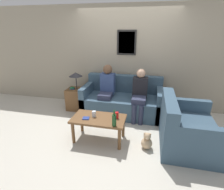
{
  "coord_description": "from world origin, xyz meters",
  "views": [
    {
      "loc": [
        0.64,
        -3.48,
        2.04
      ],
      "look_at": [
        -0.12,
        -0.11,
        0.71
      ],
      "focal_mm": 28.0,
      "sensor_mm": 36.0,
      "label": 1
    }
  ],
  "objects_px": {
    "coffee_table": "(99,121)",
    "person_right": "(140,93)",
    "drinking_glass": "(94,114)",
    "teddy_bear": "(147,142)",
    "wine_bottle": "(114,120)",
    "couch_main": "(122,101)",
    "couch_side": "(185,130)",
    "person_left": "(107,88)"
  },
  "relations": [
    {
      "from": "coffee_table",
      "to": "person_right",
      "type": "distance_m",
      "value": 1.28
    },
    {
      "from": "person_right",
      "to": "drinking_glass",
      "type": "bearing_deg",
      "value": -126.84
    },
    {
      "from": "drinking_glass",
      "to": "person_right",
      "type": "bearing_deg",
      "value": 53.16
    },
    {
      "from": "teddy_bear",
      "to": "wine_bottle",
      "type": "bearing_deg",
      "value": -166.06
    },
    {
      "from": "couch_main",
      "to": "person_right",
      "type": "bearing_deg",
      "value": -25.65
    },
    {
      "from": "coffee_table",
      "to": "teddy_bear",
      "type": "height_order",
      "value": "coffee_table"
    },
    {
      "from": "couch_side",
      "to": "person_right",
      "type": "bearing_deg",
      "value": 45.98
    },
    {
      "from": "couch_main",
      "to": "couch_side",
      "type": "height_order",
      "value": "same"
    },
    {
      "from": "drinking_glass",
      "to": "person_right",
      "type": "distance_m",
      "value": 1.29
    },
    {
      "from": "couch_main",
      "to": "drinking_glass",
      "type": "relative_size",
      "value": 17.25
    },
    {
      "from": "wine_bottle",
      "to": "teddy_bear",
      "type": "height_order",
      "value": "wine_bottle"
    },
    {
      "from": "wine_bottle",
      "to": "teddy_bear",
      "type": "relative_size",
      "value": 0.94
    },
    {
      "from": "teddy_bear",
      "to": "person_right",
      "type": "bearing_deg",
      "value": 102.16
    },
    {
      "from": "wine_bottle",
      "to": "couch_main",
      "type": "bearing_deg",
      "value": 93.99
    },
    {
      "from": "couch_main",
      "to": "drinking_glass",
      "type": "xyz_separation_m",
      "value": [
        -0.34,
        -1.23,
        0.21
      ]
    },
    {
      "from": "coffee_table",
      "to": "wine_bottle",
      "type": "relative_size",
      "value": 3.36
    },
    {
      "from": "wine_bottle",
      "to": "person_left",
      "type": "distance_m",
      "value": 1.44
    },
    {
      "from": "couch_side",
      "to": "person_right",
      "type": "xyz_separation_m",
      "value": [
        -0.9,
        0.87,
        0.33
      ]
    },
    {
      "from": "couch_side",
      "to": "teddy_bear",
      "type": "bearing_deg",
      "value": 111.1
    },
    {
      "from": "couch_main",
      "to": "person_right",
      "type": "distance_m",
      "value": 0.58
    },
    {
      "from": "person_left",
      "to": "couch_side",
      "type": "bearing_deg",
      "value": -29.2
    },
    {
      "from": "couch_side",
      "to": "person_left",
      "type": "xyz_separation_m",
      "value": [
        -1.71,
        0.95,
        0.36
      ]
    },
    {
      "from": "couch_main",
      "to": "coffee_table",
      "type": "distance_m",
      "value": 1.29
    },
    {
      "from": "person_left",
      "to": "teddy_bear",
      "type": "xyz_separation_m",
      "value": [
        1.05,
        -1.21,
        -0.54
      ]
    },
    {
      "from": "person_left",
      "to": "person_right",
      "type": "distance_m",
      "value": 0.81
    },
    {
      "from": "person_right",
      "to": "wine_bottle",
      "type": "bearing_deg",
      "value": -104.45
    },
    {
      "from": "person_left",
      "to": "person_right",
      "type": "height_order",
      "value": "person_left"
    },
    {
      "from": "drinking_glass",
      "to": "teddy_bear",
      "type": "height_order",
      "value": "drinking_glass"
    },
    {
      "from": "couch_main",
      "to": "couch_side",
      "type": "bearing_deg",
      "value": -38.99
    },
    {
      "from": "person_left",
      "to": "teddy_bear",
      "type": "relative_size",
      "value": 3.88
    },
    {
      "from": "couch_side",
      "to": "person_left",
      "type": "height_order",
      "value": "person_left"
    },
    {
      "from": "couch_main",
      "to": "coffee_table",
      "type": "bearing_deg",
      "value": -100.74
    },
    {
      "from": "coffee_table",
      "to": "drinking_glass",
      "type": "height_order",
      "value": "drinking_glass"
    },
    {
      "from": "wine_bottle",
      "to": "teddy_bear",
      "type": "bearing_deg",
      "value": 13.94
    },
    {
      "from": "person_left",
      "to": "coffee_table",
      "type": "bearing_deg",
      "value": -83.4
    },
    {
      "from": "couch_main",
      "to": "teddy_bear",
      "type": "distance_m",
      "value": 1.51
    },
    {
      "from": "couch_side",
      "to": "wine_bottle",
      "type": "distance_m",
      "value": 1.32
    },
    {
      "from": "couch_side",
      "to": "drinking_glass",
      "type": "height_order",
      "value": "couch_side"
    },
    {
      "from": "couch_main",
      "to": "drinking_glass",
      "type": "distance_m",
      "value": 1.3
    },
    {
      "from": "coffee_table",
      "to": "couch_side",
      "type": "bearing_deg",
      "value": 6.7
    },
    {
      "from": "wine_bottle",
      "to": "teddy_bear",
      "type": "distance_m",
      "value": 0.74
    },
    {
      "from": "couch_side",
      "to": "teddy_bear",
      "type": "relative_size",
      "value": 3.86
    }
  ]
}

